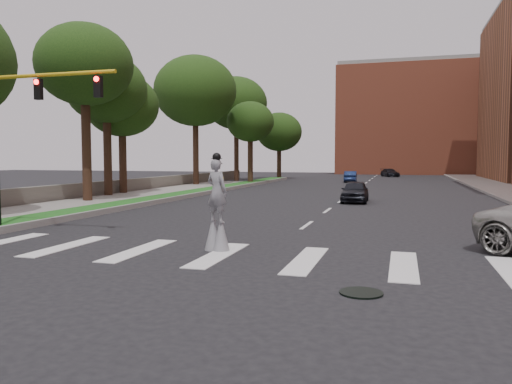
% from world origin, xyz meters
% --- Properties ---
extents(ground_plane, '(160.00, 160.00, 0.00)m').
position_xyz_m(ground_plane, '(0.00, 0.00, 0.00)').
color(ground_plane, black).
rests_on(ground_plane, ground).
extents(grass_median, '(2.00, 60.00, 0.25)m').
position_xyz_m(grass_median, '(-11.50, 20.00, 0.12)').
color(grass_median, '#175217').
rests_on(grass_median, ground).
extents(median_curb, '(0.20, 60.00, 0.28)m').
position_xyz_m(median_curb, '(-10.45, 20.00, 0.14)').
color(median_curb, gray).
rests_on(median_curb, ground).
extents(sidewalk_left, '(4.00, 60.00, 0.18)m').
position_xyz_m(sidewalk_left, '(-14.50, 10.00, 0.09)').
color(sidewalk_left, slate).
rests_on(sidewalk_left, ground).
extents(stone_wall, '(0.50, 56.00, 1.10)m').
position_xyz_m(stone_wall, '(-17.00, 22.00, 0.55)').
color(stone_wall, '#5C584F').
rests_on(stone_wall, ground).
extents(manhole, '(0.90, 0.90, 0.04)m').
position_xyz_m(manhole, '(3.00, -2.00, 0.02)').
color(manhole, black).
rests_on(manhole, ground).
extents(building_backdrop, '(26.00, 14.00, 18.00)m').
position_xyz_m(building_backdrop, '(6.00, 78.00, 9.00)').
color(building_backdrop, '#C15B3C').
rests_on(building_backdrop, ground).
extents(traffic_signal, '(5.30, 0.23, 6.20)m').
position_xyz_m(traffic_signal, '(-9.78, 3.00, 4.15)').
color(traffic_signal, black).
rests_on(traffic_signal, ground).
extents(stilt_performer, '(0.82, 0.66, 2.97)m').
position_xyz_m(stilt_performer, '(-1.59, 1.68, 1.22)').
color(stilt_performer, black).
rests_on(stilt_performer, ground).
extents(car_near, '(1.71, 4.04, 1.36)m').
position_xyz_m(car_near, '(0.95, 19.47, 0.68)').
color(car_near, black).
rests_on(car_near, ground).
extents(car_mid, '(1.53, 3.87, 1.25)m').
position_xyz_m(car_mid, '(-1.82, 45.02, 0.63)').
color(car_mid, navy).
rests_on(car_mid, ground).
extents(car_far, '(3.16, 4.35, 1.17)m').
position_xyz_m(car_far, '(2.12, 62.45, 0.59)').
color(car_far, black).
rests_on(car_far, ground).
extents(tree_2, '(5.82, 5.82, 10.91)m').
position_xyz_m(tree_2, '(-14.80, 14.07, 8.37)').
color(tree_2, black).
rests_on(tree_2, ground).
extents(tree_3, '(5.45, 5.45, 8.99)m').
position_xyz_m(tree_3, '(-16.24, 20.57, 6.63)').
color(tree_3, black).
rests_on(tree_3, ground).
extents(tree_4, '(8.00, 8.00, 12.64)m').
position_xyz_m(tree_4, '(-15.57, 32.74, 9.21)').
color(tree_4, black).
rests_on(tree_4, ground).
extents(tree_5, '(7.34, 7.34, 12.35)m').
position_xyz_m(tree_5, '(-15.24, 44.22, 9.19)').
color(tree_5, black).
rests_on(tree_5, ground).
extents(tree_6, '(4.98, 4.98, 8.68)m').
position_xyz_m(tree_6, '(-11.62, 38.04, 6.50)').
color(tree_6, black).
rests_on(tree_6, ground).
extents(tree_7, '(5.93, 5.93, 8.65)m').
position_xyz_m(tree_7, '(-11.70, 51.20, 6.10)').
color(tree_7, black).
rests_on(tree_7, ground).
extents(tree_8, '(5.59, 5.59, 9.95)m').
position_xyz_m(tree_8, '(-16.03, 18.24, 7.52)').
color(tree_8, black).
rests_on(tree_8, ground).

